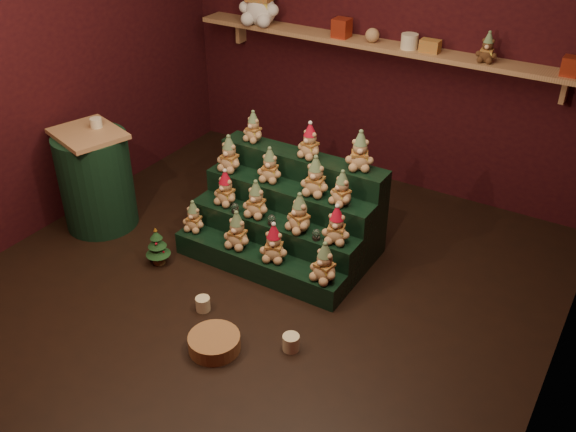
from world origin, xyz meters
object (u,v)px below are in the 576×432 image
Objects in this scene: snow_globe_c at (316,234)px; brown_bear at (488,47)px; mini_christmas_tree at (157,246)px; mug_right at (291,343)px; snow_globe_a at (235,208)px; mug_left at (203,304)px; snow_globe_b at (272,220)px; riser_tier_front at (258,264)px; side_table at (96,180)px; wicker_basket at (214,343)px.

brown_bear is at bearing 69.59° from snow_globe_c.
mini_christmas_tree is 1.40m from mug_right.
snow_globe_a reaches higher than mug_left.
mug_right is (0.94, -0.73, -0.34)m from snow_globe_a.
brown_bear reaches higher than snow_globe_a.
snow_globe_c reaches higher than snow_globe_b.
riser_tier_front is 6.12× the size of brown_bear.
side_table is 2.61× the size of mini_christmas_tree.
mug_right is (2.16, -0.48, -0.36)m from side_table.
snow_globe_b is at bearing 30.62° from mini_christmas_tree.
side_table is (-1.93, -0.25, 0.02)m from snow_globe_c.
riser_tier_front reaches higher than mug_left.
riser_tier_front is 17.22× the size of snow_globe_b.
snow_globe_c is 1.94m from side_table.
side_table is 3.70× the size of brown_bear.
mug_left is 0.41m from wicker_basket.
wicker_basket is (-0.42, -0.26, -0.00)m from mug_right.
mini_christmas_tree is at bearing -158.52° from snow_globe_c.
snow_globe_a is at bearing 117.77° from wicker_basket.
mini_christmas_tree is at bearing 3.35° from side_table.
mini_christmas_tree reaches higher than mug_left.
side_table is 1.54m from mug_left.
mug_right reaches higher than mug_left.
side_table is 2.24m from mug_right.
riser_tier_front is 1.56m from side_table.
riser_tier_front is 0.46m from snow_globe_a.
wicker_basket is (1.73, -0.73, -0.37)m from side_table.
mini_christmas_tree is 2.92× the size of mug_right.
snow_globe_b is at bearing 100.69° from wicker_basket.
snow_globe_a is at bearing -134.03° from brown_bear.
mug_left is (1.43, -0.46, -0.37)m from side_table.
riser_tier_front is at bearing 138.24° from mug_right.
snow_globe_a is 0.97× the size of snow_globe_b.
wicker_basket is (0.21, -0.82, -0.04)m from riser_tier_front.
snow_globe_b reaches higher than mini_christmas_tree.
snow_globe_b is 2.13m from brown_bear.
snow_globe_a is 1.24m from mug_right.
snow_globe_b is at bearing 26.41° from side_table.
snow_globe_b is 1.06m from wicker_basket.
riser_tier_front is 17.69× the size of snow_globe_a.
snow_globe_a is 0.66m from mini_christmas_tree.
mug_left is at bearing -99.37° from riser_tier_front.
snow_globe_c is 0.82× the size of mug_left.
snow_globe_a is at bearing -180.00° from snow_globe_b.
mini_christmas_tree is 1.09m from wicker_basket.
snow_globe_b is at bearing 129.91° from mug_right.
side_table is 8.31× the size of mug_left.
mug_right is (1.36, -0.28, -0.10)m from mini_christmas_tree.
mug_right is (0.64, -0.57, -0.03)m from riser_tier_front.
snow_globe_c is at bearing 21.48° from mini_christmas_tree.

